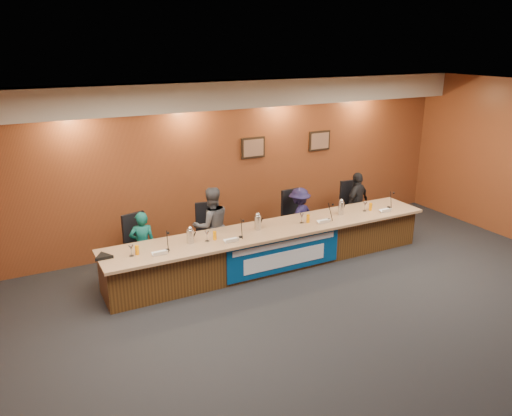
{
  "coord_description": "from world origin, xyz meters",
  "views": [
    {
      "loc": [
        -4.09,
        -4.81,
        3.88
      ],
      "look_at": [
        -0.23,
        2.62,
        1.07
      ],
      "focal_mm": 35.0,
      "sensor_mm": 36.0,
      "label": 1
    }
  ],
  "objects_px": {
    "panelist_b": "(212,226)",
    "panelist_c": "(299,217)",
    "dais_body": "(273,248)",
    "panelist_d": "(357,203)",
    "office_chair_c": "(296,220)",
    "banner": "(285,254)",
    "office_chair_a": "(142,249)",
    "carafe_left": "(190,236)",
    "panelist_a": "(143,245)",
    "carafe_mid": "(258,223)",
    "carafe_right": "(341,208)",
    "office_chair_d": "(353,210)",
    "office_chair_b": "(210,236)",
    "speakerphone": "(103,257)"
  },
  "relations": [
    {
      "from": "panelist_d",
      "to": "carafe_mid",
      "type": "bearing_deg",
      "value": -9.09
    },
    {
      "from": "office_chair_d",
      "to": "panelist_a",
      "type": "bearing_deg",
      "value": -172.21
    },
    {
      "from": "panelist_b",
      "to": "carafe_mid",
      "type": "bearing_deg",
      "value": 138.51
    },
    {
      "from": "office_chair_c",
      "to": "office_chair_d",
      "type": "xyz_separation_m",
      "value": [
        1.42,
        0.0,
        0.0
      ]
    },
    {
      "from": "panelist_a",
      "to": "office_chair_d",
      "type": "distance_m",
      "value": 4.55
    },
    {
      "from": "panelist_d",
      "to": "panelist_c",
      "type": "bearing_deg",
      "value": -22.15
    },
    {
      "from": "dais_body",
      "to": "panelist_b",
      "type": "height_order",
      "value": "panelist_b"
    },
    {
      "from": "panelist_b",
      "to": "office_chair_a",
      "type": "relative_size",
      "value": 3.01
    },
    {
      "from": "carafe_left",
      "to": "carafe_mid",
      "type": "relative_size",
      "value": 0.89
    },
    {
      "from": "carafe_right",
      "to": "banner",
      "type": "bearing_deg",
      "value": -164.4
    },
    {
      "from": "panelist_d",
      "to": "office_chair_c",
      "type": "height_order",
      "value": "panelist_d"
    },
    {
      "from": "panelist_b",
      "to": "carafe_left",
      "type": "distance_m",
      "value": 0.92
    },
    {
      "from": "panelist_c",
      "to": "carafe_left",
      "type": "bearing_deg",
      "value": -9.11
    },
    {
      "from": "panelist_d",
      "to": "office_chair_c",
      "type": "xyz_separation_m",
      "value": [
        -1.42,
        0.1,
        -0.18
      ]
    },
    {
      "from": "panelist_a",
      "to": "carafe_mid",
      "type": "height_order",
      "value": "panelist_a"
    },
    {
      "from": "panelist_b",
      "to": "panelist_c",
      "type": "distance_m",
      "value": 1.87
    },
    {
      "from": "panelist_b",
      "to": "banner",
      "type": "bearing_deg",
      "value": 135.31
    },
    {
      "from": "office_chair_b",
      "to": "carafe_mid",
      "type": "distance_m",
      "value": 1.03
    },
    {
      "from": "office_chair_a",
      "to": "office_chair_c",
      "type": "bearing_deg",
      "value": -15.24
    },
    {
      "from": "office_chair_b",
      "to": "speakerphone",
      "type": "relative_size",
      "value": 1.5
    },
    {
      "from": "panelist_b",
      "to": "speakerphone",
      "type": "xyz_separation_m",
      "value": [
        -2.03,
        -0.61,
        0.05
      ]
    },
    {
      "from": "banner",
      "to": "office_chair_c",
      "type": "xyz_separation_m",
      "value": [
        0.94,
        1.14,
        0.1
      ]
    },
    {
      "from": "banner",
      "to": "panelist_a",
      "type": "distance_m",
      "value": 2.44
    },
    {
      "from": "panelist_c",
      "to": "carafe_left",
      "type": "height_order",
      "value": "panelist_c"
    },
    {
      "from": "office_chair_d",
      "to": "carafe_left",
      "type": "distance_m",
      "value": 4.01
    },
    {
      "from": "panelist_c",
      "to": "carafe_right",
      "type": "distance_m",
      "value": 0.87
    },
    {
      "from": "panelist_c",
      "to": "banner",
      "type": "bearing_deg",
      "value": 24.37
    },
    {
      "from": "dais_body",
      "to": "panelist_c",
      "type": "distance_m",
      "value": 1.15
    },
    {
      "from": "office_chair_a",
      "to": "carafe_mid",
      "type": "height_order",
      "value": "carafe_mid"
    },
    {
      "from": "carafe_right",
      "to": "dais_body",
      "type": "bearing_deg",
      "value": 179.75
    },
    {
      "from": "panelist_c",
      "to": "carafe_right",
      "type": "xyz_separation_m",
      "value": [
        0.53,
        -0.63,
        0.29
      ]
    },
    {
      "from": "office_chair_a",
      "to": "office_chair_d",
      "type": "relative_size",
      "value": 1.0
    },
    {
      "from": "office_chair_d",
      "to": "carafe_right",
      "type": "bearing_deg",
      "value": -133.99
    },
    {
      "from": "panelist_b",
      "to": "panelist_d",
      "type": "bearing_deg",
      "value": -176.33
    },
    {
      "from": "office_chair_a",
      "to": "carafe_left",
      "type": "relative_size",
      "value": 2.13
    },
    {
      "from": "banner",
      "to": "speakerphone",
      "type": "height_order",
      "value": "speakerphone"
    },
    {
      "from": "dais_body",
      "to": "office_chair_a",
      "type": "distance_m",
      "value": 2.31
    },
    {
      "from": "office_chair_a",
      "to": "carafe_mid",
      "type": "distance_m",
      "value": 2.05
    },
    {
      "from": "panelist_a",
      "to": "carafe_left",
      "type": "bearing_deg",
      "value": 143.96
    },
    {
      "from": "office_chair_c",
      "to": "speakerphone",
      "type": "xyz_separation_m",
      "value": [
        -3.89,
        -0.71,
        0.3
      ]
    },
    {
      "from": "panelist_b",
      "to": "carafe_left",
      "type": "relative_size",
      "value": 6.4
    },
    {
      "from": "panelist_c",
      "to": "office_chair_a",
      "type": "distance_m",
      "value": 3.13
    },
    {
      "from": "banner",
      "to": "office_chair_a",
      "type": "relative_size",
      "value": 4.58
    },
    {
      "from": "office_chair_d",
      "to": "office_chair_b",
      "type": "bearing_deg",
      "value": -173.47
    },
    {
      "from": "panelist_c",
      "to": "office_chair_c",
      "type": "distance_m",
      "value": 0.15
    },
    {
      "from": "office_chair_c",
      "to": "carafe_right",
      "type": "xyz_separation_m",
      "value": [
        0.53,
        -0.73,
        0.4
      ]
    },
    {
      "from": "banner",
      "to": "carafe_left",
      "type": "bearing_deg",
      "value": 165.97
    },
    {
      "from": "panelist_b",
      "to": "office_chair_d",
      "type": "xyz_separation_m",
      "value": [
        3.28,
        0.1,
        -0.24
      ]
    },
    {
      "from": "panelist_d",
      "to": "carafe_left",
      "type": "bearing_deg",
      "value": -12.74
    },
    {
      "from": "dais_body",
      "to": "carafe_mid",
      "type": "bearing_deg",
      "value": 178.45
    }
  ]
}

